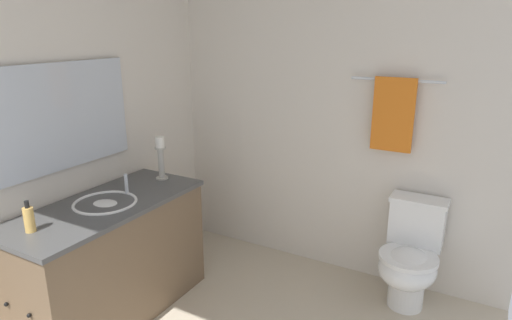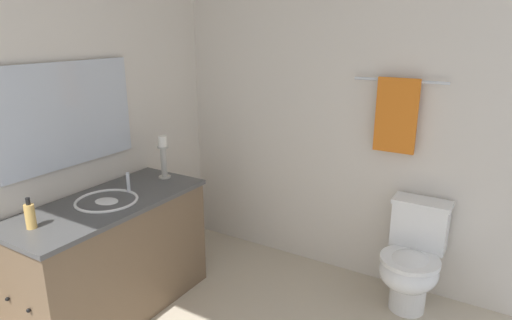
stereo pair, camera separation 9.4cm
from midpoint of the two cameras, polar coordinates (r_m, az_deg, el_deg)
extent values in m
cube|color=silver|center=(3.39, 11.20, 5.36)|extent=(2.67, 0.04, 2.45)
cube|color=silver|center=(3.10, -23.00, 3.25)|extent=(0.04, 2.78, 2.45)
cube|color=brown|center=(3.16, -17.17, -12.16)|extent=(0.55, 1.29, 0.78)
cube|color=#4C4C4C|center=(2.99, -17.83, -5.36)|extent=(0.58, 1.32, 0.03)
sphere|color=black|center=(2.90, -28.59, -15.50)|extent=(0.02, 0.02, 0.02)
sphere|color=black|center=(2.75, -26.39, -17.01)|extent=(0.02, 0.02, 0.02)
ellipsoid|color=white|center=(3.00, -17.77, -5.97)|extent=(0.38, 0.30, 0.11)
torus|color=white|center=(2.99, -17.86, -5.02)|extent=(0.40, 0.40, 0.02)
cylinder|color=silver|center=(3.08, -15.33, -2.81)|extent=(0.02, 0.02, 0.14)
cube|color=silver|center=(3.06, -22.23, 5.41)|extent=(0.02, 0.98, 0.67)
cylinder|color=#B7B2A5|center=(3.34, -10.90, -2.15)|extent=(0.09, 0.09, 0.01)
cylinder|color=#B7B2A5|center=(3.30, -11.00, -0.38)|extent=(0.04, 0.04, 0.23)
cylinder|color=#B7B2A5|center=(3.27, -11.11, 1.63)|extent=(0.08, 0.08, 0.01)
cylinder|color=white|center=(3.26, -11.16, 2.40)|extent=(0.06, 0.06, 0.08)
cylinder|color=#E5B259|center=(2.73, -26.24, -6.55)|extent=(0.06, 0.06, 0.14)
cylinder|color=black|center=(2.70, -26.48, -4.79)|extent=(0.02, 0.02, 0.04)
cylinder|color=white|center=(3.38, 19.72, -16.30)|extent=(0.24, 0.24, 0.18)
ellipsoid|color=white|center=(3.22, 19.93, -13.30)|extent=(0.38, 0.46, 0.24)
cylinder|color=white|center=(3.18, 20.08, -12.04)|extent=(0.39, 0.39, 0.03)
cube|color=white|center=(3.31, 21.16, -7.93)|extent=(0.36, 0.17, 0.32)
cube|color=white|center=(3.24, 21.48, -5.11)|extent=(0.38, 0.19, 0.03)
cylinder|color=silver|center=(3.16, 18.92, 9.66)|extent=(0.63, 0.02, 0.02)
cube|color=orange|center=(3.18, 18.45, 5.43)|extent=(0.28, 0.03, 0.51)
camera|label=1|loc=(0.05, -89.03, 0.29)|focal=31.00mm
camera|label=2|loc=(0.05, 90.97, -0.29)|focal=31.00mm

